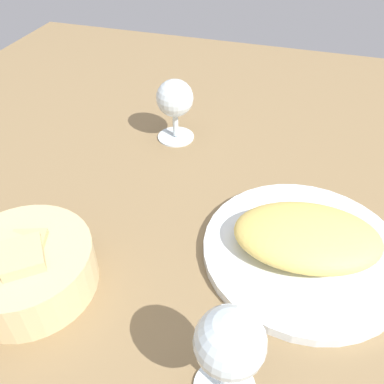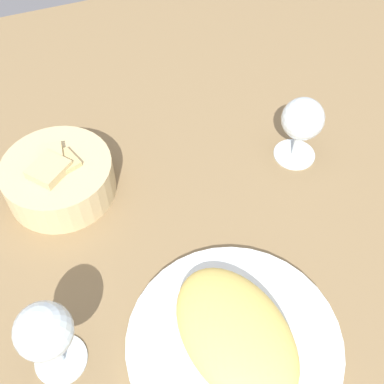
{
  "view_description": "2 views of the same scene",
  "coord_description": "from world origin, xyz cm",
  "px_view_note": "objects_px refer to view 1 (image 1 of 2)",
  "views": [
    {
      "loc": [
        -9.92,
        41.17,
        41.42
      ],
      "look_at": [
        2.9,
        -0.51,
        4.36
      ],
      "focal_mm": 38.26,
      "sensor_mm": 36.0,
      "label": 1
    },
    {
      "loc": [
        -31.77,
        15.18,
        58.03
      ],
      "look_at": [
        7.75,
        -0.07,
        4.05
      ],
      "focal_mm": 45.05,
      "sensor_mm": 36.0,
      "label": 2
    }
  ],
  "objects_px": {
    "bread_basket": "(26,267)",
    "wine_glass_far": "(229,347)",
    "plate": "(303,251)",
    "wine_glass_near": "(175,102)"
  },
  "relations": [
    {
      "from": "wine_glass_near",
      "to": "plate",
      "type": "bearing_deg",
      "value": 138.76
    },
    {
      "from": "wine_glass_near",
      "to": "wine_glass_far",
      "type": "xyz_separation_m",
      "value": [
        -0.2,
        0.42,
        0.01
      ]
    },
    {
      "from": "wine_glass_near",
      "to": "wine_glass_far",
      "type": "height_order",
      "value": "wine_glass_far"
    },
    {
      "from": "plate",
      "to": "wine_glass_near",
      "type": "relative_size",
      "value": 2.33
    },
    {
      "from": "wine_glass_far",
      "to": "plate",
      "type": "bearing_deg",
      "value": -105.88
    },
    {
      "from": "bread_basket",
      "to": "wine_glass_far",
      "type": "height_order",
      "value": "wine_glass_far"
    },
    {
      "from": "plate",
      "to": "wine_glass_far",
      "type": "bearing_deg",
      "value": 74.12
    },
    {
      "from": "wine_glass_near",
      "to": "wine_glass_far",
      "type": "relative_size",
      "value": 0.93
    },
    {
      "from": "wine_glass_near",
      "to": "wine_glass_far",
      "type": "distance_m",
      "value": 0.47
    },
    {
      "from": "plate",
      "to": "bread_basket",
      "type": "distance_m",
      "value": 0.35
    }
  ]
}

